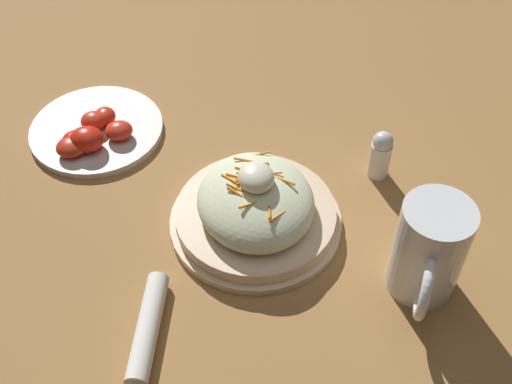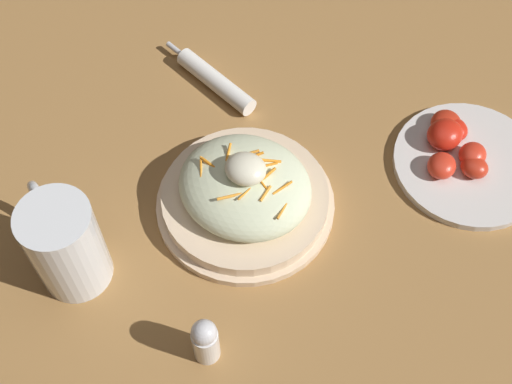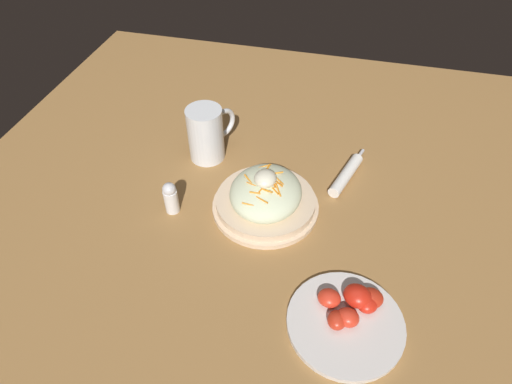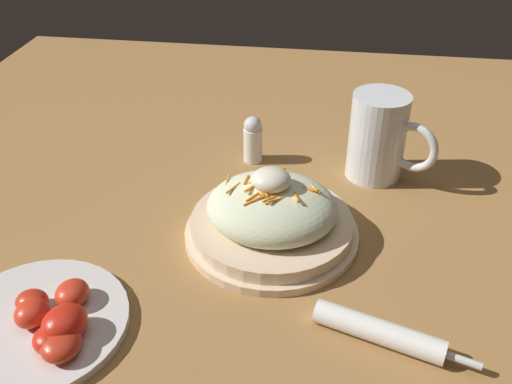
{
  "view_description": "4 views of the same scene",
  "coord_description": "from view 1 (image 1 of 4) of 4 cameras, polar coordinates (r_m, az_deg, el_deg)",
  "views": [
    {
      "loc": [
        0.53,
        -0.14,
        0.68
      ],
      "look_at": [
        0.0,
        -0.02,
        0.09
      ],
      "focal_mm": 45.38,
      "sensor_mm": 36.0,
      "label": 1
    },
    {
      "loc": [
        -0.25,
        0.39,
        0.77
      ],
      "look_at": [
        -0.04,
        -0.0,
        0.07
      ],
      "focal_mm": 48.05,
      "sensor_mm": 36.0,
      "label": 2
    },
    {
      "loc": [
        -0.66,
        -0.15,
        0.7
      ],
      "look_at": [
        -0.03,
        0.0,
        0.05
      ],
      "focal_mm": 30.49,
      "sensor_mm": 36.0,
      "label": 3
    },
    {
      "loc": [
        0.04,
        -0.61,
        0.48
      ],
      "look_at": [
        -0.04,
        -0.02,
        0.07
      ],
      "focal_mm": 39.41,
      "sensor_mm": 36.0,
      "label": 4
    }
  ],
  "objects": [
    {
      "name": "salad_plate",
      "position": [
        0.86,
        -0.04,
        -1.43
      ],
      "size": [
        0.23,
        0.23,
        0.1
      ],
      "color": "beige",
      "rests_on": "ground_plane"
    },
    {
      "name": "ground_plane",
      "position": [
        0.88,
        1.21,
        -3.72
      ],
      "size": [
        1.43,
        1.43,
        0.0
      ],
      "primitive_type": "plane",
      "color": "#9E703D"
    },
    {
      "name": "napkin_roll",
      "position": [
        0.79,
        -9.54,
        -11.82
      ],
      "size": [
        0.18,
        0.07,
        0.03
      ],
      "color": "white",
      "rests_on": "ground_plane"
    },
    {
      "name": "tomato_plate",
      "position": [
        1.03,
        -14.04,
        5.22
      ],
      "size": [
        0.21,
        0.21,
        0.05
      ],
      "color": "silver",
      "rests_on": "ground_plane"
    },
    {
      "name": "salt_shaker",
      "position": [
        0.94,
        10.92,
        3.31
      ],
      "size": [
        0.03,
        0.03,
        0.08
      ],
      "color": "white",
      "rests_on": "ground_plane"
    },
    {
      "name": "beer_mug",
      "position": [
        0.81,
        14.87,
        -5.39
      ],
      "size": [
        0.13,
        0.1,
        0.14
      ],
      "color": "white",
      "rests_on": "ground_plane"
    }
  ]
}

